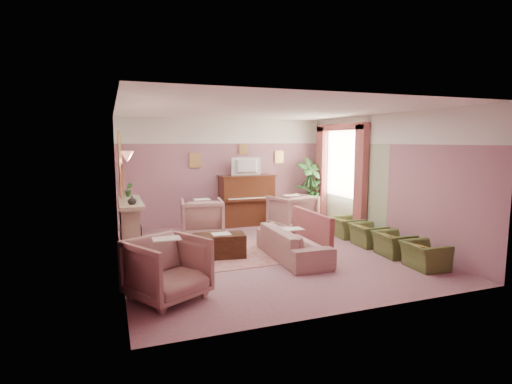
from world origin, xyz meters
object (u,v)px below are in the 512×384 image
object	(u,v)px
sofa	(293,238)
piano	(247,201)
floral_armchair_left	(202,216)
side_table	(311,208)
floral_armchair_front	(167,265)
television	(247,165)
coffee_table	(219,246)
olive_chair_c	(368,231)
olive_chair_a	(425,251)
floral_armchair_right	(292,210)
olive_chair_d	(346,224)
olive_chair_b	(394,240)

from	to	relation	value
sofa	piano	bearing A→B (deg)	86.89
floral_armchair_left	side_table	distance (m)	3.33
floral_armchair_front	sofa	bearing A→B (deg)	25.53
television	sofa	size ratio (longest dim) A/B	0.41
coffee_table	olive_chair_c	xyz separation A→B (m)	(3.21, -0.26, 0.08)
olive_chair_a	floral_armchair_right	bearing A→B (deg)	103.25
piano	sofa	size ratio (longest dim) A/B	0.71
television	olive_chair_d	bearing A→B (deg)	-50.13
olive_chair_b	sofa	bearing A→B (deg)	163.99
piano	television	bearing A→B (deg)	-90.00
piano	sofa	distance (m)	3.22
floral_armchair_right	side_table	xyz separation A→B (m)	(0.98, 0.81, -0.14)
olive_chair_d	olive_chair_b	bearing A→B (deg)	-90.00
olive_chair_c	coffee_table	bearing A→B (deg)	175.40
sofa	olive_chair_d	bearing A→B (deg)	30.00
piano	floral_armchair_right	bearing A→B (deg)	-47.57
side_table	olive_chair_c	bearing A→B (deg)	-92.58
floral_armchair_right	olive_chair_a	bearing A→B (deg)	-76.75
sofa	floral_armchair_right	world-z (taller)	floral_armchair_right
sofa	side_table	distance (m)	3.67
piano	olive_chair_b	distance (m)	4.14
olive_chair_d	floral_armchair_front	bearing A→B (deg)	-152.50
olive_chair_b	side_table	bearing A→B (deg)	88.01
olive_chair_a	olive_chair_b	world-z (taller)	same
coffee_table	olive_chair_c	distance (m)	3.22
television	sofa	xyz separation A→B (m)	(-0.17, -3.16, -1.20)
sofa	coffee_table	bearing A→B (deg)	157.81
coffee_table	floral_armchair_right	distance (m)	2.93
olive_chair_d	piano	bearing A→B (deg)	129.19
sofa	floral_armchair_right	bearing A→B (deg)	65.14
piano	olive_chair_d	size ratio (longest dim) A/B	1.97
floral_armchair_front	floral_armchair_right	bearing A→B (deg)	44.20
sofa	floral_armchair_front	size ratio (longest dim) A/B	2.02
floral_armchair_front	olive_chair_d	world-z (taller)	floral_armchair_front
floral_armchair_right	floral_armchair_front	size ratio (longest dim) A/B	1.00
piano	side_table	distance (m)	1.88
coffee_table	sofa	world-z (taller)	sofa
floral_armchair_front	olive_chair_d	size ratio (longest dim) A/B	1.38
olive_chair_c	olive_chair_d	bearing A→B (deg)	90.00
floral_armchair_right	floral_armchair_front	bearing A→B (deg)	-135.80
olive_chair_c	floral_armchair_left	bearing A→B (deg)	146.56
side_table	television	bearing A→B (deg)	177.00
floral_armchair_left	floral_armchair_right	world-z (taller)	same
floral_armchair_left	olive_chair_a	world-z (taller)	floral_armchair_left
television	olive_chair_a	world-z (taller)	television
television	floral_armchair_right	bearing A→B (deg)	-46.03
floral_armchair_right	television	bearing A→B (deg)	133.97
floral_armchair_right	olive_chair_b	world-z (taller)	floral_armchair_right
floral_armchair_front	olive_chair_b	bearing A→B (deg)	8.43
floral_armchair_right	coffee_table	bearing A→B (deg)	-143.78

